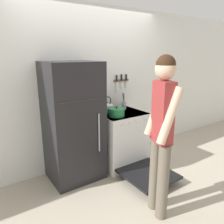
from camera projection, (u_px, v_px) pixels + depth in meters
name	position (u px, v px, depth m)	size (l,w,h in m)	color
ground_plane	(95.00, 159.00, 3.87)	(14.00, 14.00, 0.00)	#B2A893
wall_back	(92.00, 88.00, 3.57)	(10.00, 0.06, 2.55)	silver
refrigerator	(73.00, 123.00, 3.12)	(0.74, 0.66, 1.71)	black
stove_range	(121.00, 139.00, 3.62)	(0.75, 1.39, 0.89)	white
dutch_oven_pot	(116.00, 112.00, 3.32)	(0.30, 0.26, 0.15)	#237A42
tea_kettle	(107.00, 107.00, 3.54)	(0.24, 0.20, 0.26)	silver
utensil_jar	(124.00, 105.00, 3.73)	(0.08, 0.08, 0.28)	#B7BABF
person	(162.00, 129.00, 2.33)	(0.36, 0.42, 1.81)	#6B6051
wall_knife_strip	(121.00, 80.00, 3.81)	(0.31, 0.03, 0.31)	brown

